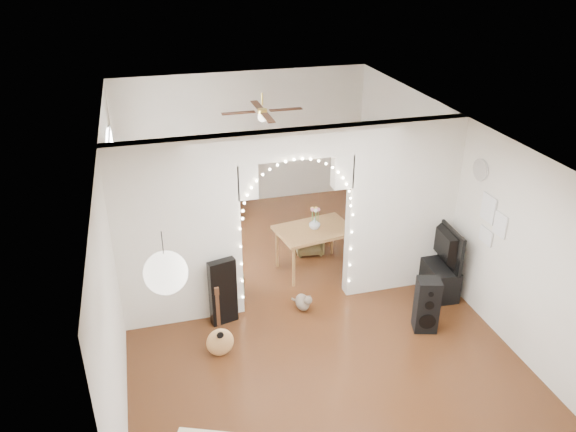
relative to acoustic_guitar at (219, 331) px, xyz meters
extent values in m
plane|color=black|center=(1.29, 0.97, -0.40)|extent=(7.50, 7.50, 0.00)
cube|color=white|center=(1.29, 0.97, 2.30)|extent=(5.00, 7.50, 0.02)
cube|color=silver|center=(1.29, 4.72, 0.95)|extent=(5.00, 0.02, 2.70)
cube|color=silver|center=(1.29, -2.78, 0.95)|extent=(5.00, 0.02, 2.70)
cube|color=silver|center=(-1.21, 0.97, 0.95)|extent=(0.02, 7.50, 2.70)
cube|color=silver|center=(3.79, 0.97, 0.95)|extent=(0.02, 7.50, 2.70)
cube|color=silver|center=(-0.36, 0.97, 0.95)|extent=(1.70, 0.20, 2.70)
cube|color=silver|center=(2.94, 0.97, 0.95)|extent=(1.70, 0.20, 2.70)
cube|color=silver|center=(1.29, 0.97, 2.10)|extent=(1.60, 0.20, 0.40)
cube|color=white|center=(-1.18, 2.77, 1.10)|extent=(0.04, 1.20, 1.40)
cylinder|color=white|center=(3.77, 0.37, 1.70)|extent=(0.03, 0.31, 0.31)
sphere|color=white|center=(-0.61, -1.43, 1.85)|extent=(0.40, 0.40, 0.40)
cube|color=black|center=(0.17, 0.72, 0.11)|extent=(0.40, 0.22, 1.01)
ellipsoid|color=tan|center=(0.00, 0.00, -0.01)|extent=(0.38, 0.17, 0.44)
cube|color=black|center=(0.00, 0.00, 0.35)|extent=(0.04, 0.03, 0.50)
cube|color=black|center=(0.00, 0.00, 0.62)|extent=(0.06, 0.03, 0.11)
ellipsoid|color=brown|center=(1.34, 0.72, -0.28)|extent=(0.29, 0.36, 0.23)
sphere|color=brown|center=(1.38, 0.60, -0.17)|extent=(0.17, 0.17, 0.13)
cone|color=brown|center=(1.35, 0.60, -0.10)|extent=(0.04, 0.04, 0.05)
cone|color=brown|center=(1.41, 0.60, -0.10)|extent=(0.04, 0.04, 0.05)
cylinder|color=brown|center=(1.28, 0.89, -0.36)|extent=(0.10, 0.21, 0.07)
cube|color=black|center=(2.86, -0.18, 0.01)|extent=(0.38, 0.35, 0.81)
cylinder|color=black|center=(2.82, -0.32, -0.17)|extent=(0.23, 0.08, 0.23)
cylinder|color=black|center=(2.82, -0.32, 0.10)|extent=(0.13, 0.05, 0.13)
cylinder|color=black|center=(2.82, -0.32, 0.28)|extent=(0.07, 0.04, 0.07)
cube|color=black|center=(3.49, 0.72, -0.15)|extent=(0.47, 1.02, 0.50)
imported|color=black|center=(3.49, 0.72, 0.41)|extent=(0.21, 1.08, 0.62)
cube|color=beige|center=(0.36, 4.47, 0.29)|extent=(1.36, 0.48, 1.37)
cube|color=brown|center=(1.84, 1.75, 0.33)|extent=(1.32, 0.99, 0.05)
cylinder|color=brown|center=(1.38, 1.35, -0.04)|extent=(0.05, 0.05, 0.70)
cylinder|color=brown|center=(2.40, 1.52, -0.04)|extent=(0.05, 0.05, 0.70)
cylinder|color=brown|center=(1.27, 1.98, -0.04)|extent=(0.05, 0.05, 0.70)
cylinder|color=brown|center=(2.30, 2.15, -0.04)|extent=(0.05, 0.05, 0.70)
imported|color=silver|center=(1.84, 1.75, 0.46)|extent=(0.21, 0.21, 0.19)
imported|color=brown|center=(0.23, 1.32, -0.15)|extent=(0.66, 0.67, 0.49)
imported|color=brown|center=(1.93, 2.31, -0.18)|extent=(0.54, 0.55, 0.44)
camera|label=1|loc=(-0.68, -5.86, 4.55)|focal=35.00mm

